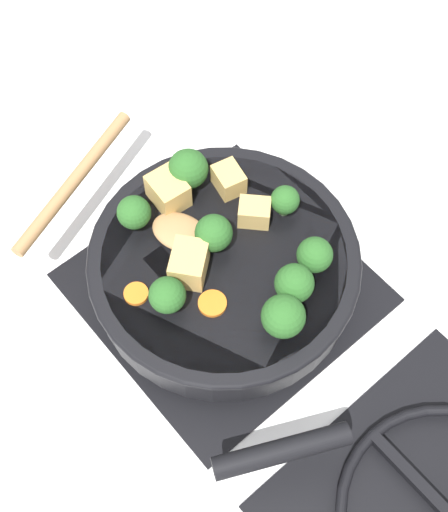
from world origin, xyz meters
name	(u,v)px	position (x,y,z in m)	size (l,w,h in m)	color
ground_plane	(224,288)	(0.00, 0.00, 0.00)	(2.40, 2.40, 0.00)	white
front_burner_grate	(224,284)	(0.00, 0.00, 0.01)	(0.31, 0.31, 0.03)	black
skillet_pan	(224,268)	(0.00, 0.00, 0.06)	(0.32, 0.40, 0.06)	black
wooden_spoon	(120,203)	(0.05, -0.13, 0.09)	(0.21, 0.22, 0.02)	#A87A4C
tofu_cube_center_large	(169,190)	(0.00, -0.10, 0.10)	(0.05, 0.04, 0.04)	tan
tofu_cube_near_handle	(229,179)	(-0.07, -0.07, 0.10)	(0.04, 0.03, 0.03)	tan
tofu_cube_east_chunk	(189,264)	(0.04, -0.01, 0.10)	(0.05, 0.04, 0.04)	tan
tofu_cube_west_chunk	(254,212)	(-0.06, -0.01, 0.10)	(0.04, 0.03, 0.03)	tan
broccoli_floret_near_spoon	(283,198)	(-0.09, 0.00, 0.10)	(0.03, 0.03, 0.04)	#709956
broccoli_floret_center_top	(167,295)	(0.09, 0.01, 0.11)	(0.04, 0.04, 0.05)	#709956
broccoli_floret_east_rim	(134,213)	(0.05, -0.10, 0.11)	(0.04, 0.04, 0.05)	#709956
broccoli_floret_west_rim	(294,284)	(-0.02, 0.09, 0.11)	(0.04, 0.04, 0.05)	#709956
broccoli_floret_north_edge	(213,234)	(0.00, -0.02, 0.11)	(0.04, 0.04, 0.05)	#709956
broccoli_floret_south_cluster	(283,316)	(0.01, 0.11, 0.11)	(0.05, 0.05, 0.05)	#709956
broccoli_floret_mid_floret	(188,169)	(-0.03, -0.10, 0.11)	(0.05, 0.05, 0.05)	#709956
broccoli_floret_small_inner	(315,255)	(-0.07, 0.07, 0.11)	(0.04, 0.04, 0.05)	#709956
carrot_slice_orange_thin	(136,294)	(0.10, -0.03, 0.08)	(0.03, 0.03, 0.01)	orange
carrot_slice_near_center	(212,303)	(0.05, 0.04, 0.08)	(0.03, 0.03, 0.01)	orange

